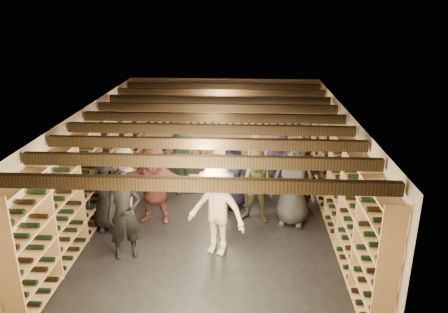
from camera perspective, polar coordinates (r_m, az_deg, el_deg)
ground at (r=9.85m, az=-1.28°, el=-7.73°), size 8.00×8.00×0.00m
walls at (r=9.36m, az=-1.34°, el=-1.18°), size 5.52×8.02×2.40m
ceiling at (r=9.01m, az=-1.40°, el=5.98°), size 5.50×8.00×0.01m
ceiling_joists at (r=9.04m, az=-1.39°, el=5.11°), size 5.40×7.12×0.18m
wine_rack_left at (r=9.93m, az=-16.29°, el=-1.53°), size 0.32×7.50×2.15m
wine_rack_right at (r=9.57m, az=14.22°, el=-2.14°), size 0.32×7.50×2.15m
wine_rack_back at (r=13.04m, az=-0.05°, el=4.26°), size 4.70×0.30×2.15m
crate_stack_left at (r=11.87m, az=-0.10°, el=-1.04°), size 0.59×0.50×0.68m
crate_stack_right at (r=11.12m, az=-3.89°, el=-3.48°), size 0.53×0.38×0.34m
crate_loose at (r=11.20m, az=-1.26°, el=-3.74°), size 0.52×0.36×0.17m
person_0 at (r=9.34m, az=-15.13°, el=-4.33°), size 0.95×0.77×1.68m
person_1 at (r=8.21m, az=-12.93°, el=-7.44°), size 0.73×0.60×1.71m
person_2 at (r=9.33m, az=4.54°, el=-3.98°), size 0.90×0.78×1.59m
person_3 at (r=8.10m, az=-0.99°, el=-6.98°), size 1.32×1.05×1.79m
person_5 at (r=9.41m, az=-9.18°, el=-3.46°), size 1.67×0.71×1.75m
person_6 at (r=9.91m, az=1.14°, el=-2.56°), size 0.83×0.60×1.57m
person_7 at (r=10.53m, az=4.33°, el=-0.74°), size 0.75×0.64×1.74m
person_8 at (r=9.75m, az=10.56°, el=-2.67°), size 0.91×0.74×1.76m
person_9 at (r=9.70m, az=-12.83°, el=-3.40°), size 1.19×0.93×1.62m
person_10 at (r=10.77m, az=-5.69°, el=0.03°), size 1.18×0.81×1.86m
person_11 at (r=10.72m, az=7.14°, el=-0.87°), size 1.53×0.68×1.60m
person_12 at (r=9.27m, az=9.05°, el=-3.29°), size 1.04×0.79×1.91m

